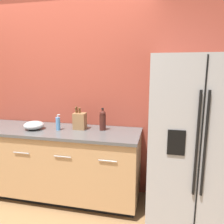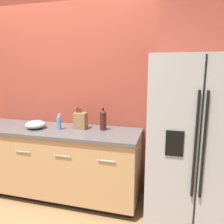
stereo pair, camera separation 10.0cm
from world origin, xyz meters
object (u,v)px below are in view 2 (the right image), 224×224
at_px(soap_dispenser, 59,123).
at_px(mixing_bowl, 36,124).
at_px(wine_bottle, 103,120).
at_px(knife_block, 81,121).
at_px(refrigerator, 194,142).

xyz_separation_m(soap_dispenser, mixing_bowl, (-0.31, -0.03, -0.03)).
bearing_deg(soap_dispenser, wine_bottle, 12.45).
relative_size(knife_block, soap_dispenser, 1.43).
distance_m(refrigerator, mixing_bowl, 1.90).
relative_size(refrigerator, wine_bottle, 6.52).
xyz_separation_m(refrigerator, wine_bottle, (-1.05, 0.14, 0.15)).
distance_m(soap_dispenser, mixing_bowl, 0.31).
xyz_separation_m(refrigerator, soap_dispenser, (-1.59, 0.02, 0.10)).
bearing_deg(soap_dispenser, refrigerator, -0.78).
height_order(wine_bottle, mixing_bowl, wine_bottle).
relative_size(knife_block, mixing_bowl, 1.15).
height_order(knife_block, mixing_bowl, knife_block).
bearing_deg(wine_bottle, soap_dispenser, -167.55).
height_order(refrigerator, knife_block, refrigerator).
bearing_deg(wine_bottle, mixing_bowl, -169.89).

